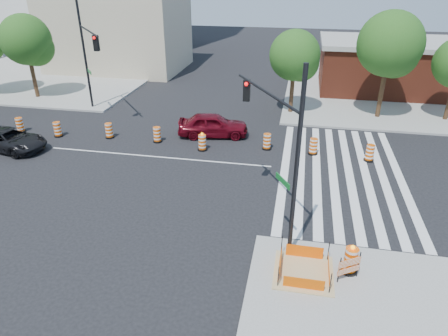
{
  "coord_description": "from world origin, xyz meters",
  "views": [
    {
      "loc": [
        8.3,
        -20.95,
        10.42
      ],
      "look_at": [
        4.87,
        -3.43,
        1.4
      ],
      "focal_mm": 32.0,
      "sensor_mm": 36.0,
      "label": 1
    }
  ],
  "objects_px": {
    "dark_suv": "(10,139)",
    "signal_pole_nw": "(88,49)",
    "red_coupe": "(213,125)",
    "signal_pole_se": "(278,135)"
  },
  "relations": [
    {
      "from": "signal_pole_se",
      "to": "red_coupe",
      "type": "bearing_deg",
      "value": -5.29
    },
    {
      "from": "red_coupe",
      "to": "dark_suv",
      "type": "relative_size",
      "value": 0.98
    },
    {
      "from": "signal_pole_se",
      "to": "signal_pole_nw",
      "type": "distance_m",
      "value": 19.98
    },
    {
      "from": "red_coupe",
      "to": "signal_pole_se",
      "type": "xyz_separation_m",
      "value": [
        4.95,
        -10.6,
        3.85
      ]
    },
    {
      "from": "red_coupe",
      "to": "signal_pole_nw",
      "type": "xyz_separation_m",
      "value": [
        -9.98,
        2.67,
        4.19
      ]
    },
    {
      "from": "dark_suv",
      "to": "signal_pole_se",
      "type": "distance_m",
      "value": 18.53
    },
    {
      "from": "dark_suv",
      "to": "signal_pole_nw",
      "type": "height_order",
      "value": "signal_pole_nw"
    },
    {
      "from": "red_coupe",
      "to": "dark_suv",
      "type": "xyz_separation_m",
      "value": [
        -12.14,
        -4.66,
        -0.13
      ]
    },
    {
      "from": "dark_suv",
      "to": "signal_pole_nw",
      "type": "xyz_separation_m",
      "value": [
        2.16,
        7.33,
        4.32
      ]
    },
    {
      "from": "red_coupe",
      "to": "dark_suv",
      "type": "height_order",
      "value": "red_coupe"
    }
  ]
}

